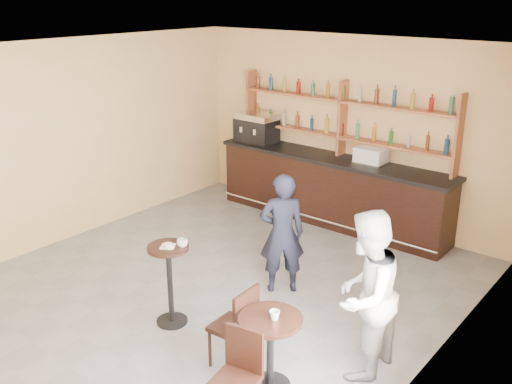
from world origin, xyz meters
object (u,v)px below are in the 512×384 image
Objects in this scene: cafe_table at (270,353)px; chair_south at (235,380)px; pastry_case at (371,156)px; chair_west at (233,326)px; espresso_machine at (256,128)px; man_main at (282,234)px; bar_counter at (331,190)px; pedestal_table at (170,285)px; patron_second at (365,295)px.

cafe_table is 0.89× the size of chair_south.
chair_west is (0.65, -4.16, -0.85)m from pastry_case.
man_main is at bearing -46.83° from espresso_machine.
bar_counter is 4.24× the size of pedestal_table.
chair_west is at bearing -57.44° from patron_second.
patron_second is at bearing -53.41° from bar_counter.
man_main is at bearing 106.75° from chair_south.
pedestal_table is 1.70m from cafe_table.
man_main is (0.06, -2.50, -0.50)m from pastry_case.
pastry_case is at bearing -1.42° from espresso_machine.
bar_counter is 1.88m from espresso_machine.
espresso_machine is at bearing 116.82° from chair_south.
chair_west is at bearing 174.81° from cafe_table.
pedestal_table is at bearing 25.63° from man_main.
chair_west is 1.45m from patron_second.
espresso_machine is 5.40m from patron_second.
espresso_machine is 5.63m from cafe_table.
pastry_case is 0.47× the size of pedestal_table.
pastry_case is 0.29× the size of man_main.
espresso_machine is at bearing -131.01° from patron_second.
pastry_case is 0.51× the size of chair_west.
espresso_machine is at bearing -89.53° from man_main.
bar_counter is 5.82× the size of espresso_machine.
espresso_machine is 0.81× the size of chair_south.
cafe_table is (1.92, -4.21, -0.18)m from bar_counter.
cafe_table is 0.86× the size of chair_west.
chair_south is at bearing -24.73° from pedestal_table.
pastry_case is 0.59× the size of cafe_table.
patron_second is (2.51, -3.38, 0.33)m from bar_counter.
pedestal_table is 1.07× the size of chair_west.
man_main is at bearing 123.48° from cafe_table.
pedestal_table is 0.56× the size of patron_second.
man_main reaches higher than cafe_table.
bar_counter is 2.37× the size of patron_second.
bar_counter reaches higher than chair_south.
pedestal_table is at bearing -65.99° from espresso_machine.
chair_west is at bearing -7.54° from pedestal_table.
espresso_machine is 6.11m from chair_south.
pastry_case is at bearing -154.28° from patron_second.
chair_south is at bearing 72.97° from man_main.
man_main is 2.09m from cafe_table.
pastry_case reaches higher than chair_south.
cafe_table is (1.20, -4.21, -0.92)m from pastry_case.
man_main is 2.62m from chair_south.
patron_second is (1.13, 0.78, 0.44)m from chair_west.
patron_second reaches higher than man_main.
pedestal_table reaches higher than cafe_table.
pastry_case is 4.29m from chair_west.
man_main is at bearing -94.13° from pastry_case.
cafe_table is 0.56m from chair_west.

